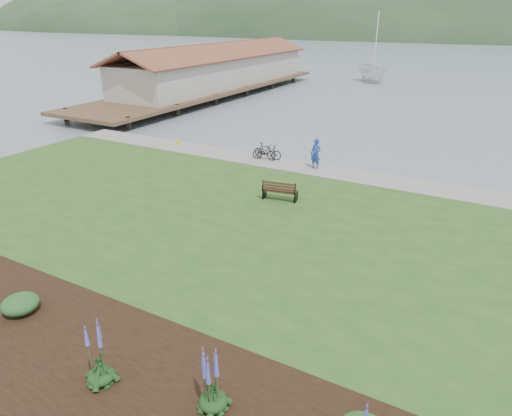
{
  "coord_description": "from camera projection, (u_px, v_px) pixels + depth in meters",
  "views": [
    {
      "loc": [
        8.95,
        -15.51,
        8.26
      ],
      "look_at": [
        1.0,
        -1.27,
        1.3
      ],
      "focal_mm": 32.0,
      "sensor_mm": 36.0,
      "label": 1
    }
  ],
  "objects": [
    {
      "name": "ground",
      "position": [
        250.0,
        221.0,
        19.71
      ],
      "size": [
        600.0,
        600.0,
        0.0
      ],
      "primitive_type": "plane",
      "color": "slate",
      "rests_on": "ground"
    },
    {
      "name": "lawn",
      "position": [
        225.0,
        235.0,
        18.02
      ],
      "size": [
        34.0,
        20.0,
        0.4
      ],
      "primitive_type": "cube",
      "color": "#29511C",
      "rests_on": "ground"
    },
    {
      "name": "shoreline_path",
      "position": [
        312.0,
        169.0,
        25.09
      ],
      "size": [
        34.0,
        2.2,
        0.03
      ],
      "primitive_type": "cube",
      "color": "gray",
      "rests_on": "lawn"
    },
    {
      "name": "garden_bed",
      "position": [
        150.0,
        390.0,
        10.33
      ],
      "size": [
        24.0,
        4.4,
        0.04
      ],
      "primitive_type": "cube",
      "color": "black",
      "rests_on": "lawn"
    },
    {
      "name": "pier_pavilion",
      "position": [
        217.0,
        70.0,
        49.74
      ],
      "size": [
        8.0,
        36.0,
        5.4
      ],
      "color": "#4C3826",
      "rests_on": "ground"
    },
    {
      "name": "park_bench",
      "position": [
        280.0,
        190.0,
        20.68
      ],
      "size": [
        1.64,
        0.9,
        0.97
      ],
      "rotation": [
        0.0,
        0.0,
        0.18
      ],
      "color": "#311E13",
      "rests_on": "lawn"
    },
    {
      "name": "person",
      "position": [
        316.0,
        151.0,
        24.7
      ],
      "size": [
        0.8,
        0.63,
        1.97
      ],
      "primitive_type": "imported",
      "rotation": [
        0.0,
        0.0,
        -0.21
      ],
      "color": "#21429A",
      "rests_on": "lawn"
    },
    {
      "name": "bicycle_a",
      "position": [
        267.0,
        152.0,
        26.51
      ],
      "size": [
        1.07,
        1.8,
        0.89
      ],
      "primitive_type": "imported",
      "rotation": [
        0.0,
        0.0,
        1.88
      ],
      "color": "black",
      "rests_on": "lawn"
    },
    {
      "name": "bicycle_b",
      "position": [
        265.0,
        151.0,
        26.56
      ],
      "size": [
        0.8,
        1.64,
        0.95
      ],
      "primitive_type": "imported",
      "rotation": [
        0.0,
        0.0,
        1.34
      ],
      "color": "black",
      "rests_on": "lawn"
    },
    {
      "name": "sailboat",
      "position": [
        372.0,
        82.0,
        59.54
      ],
      "size": [
        14.82,
        14.82,
        27.38
      ],
      "primitive_type": "imported",
      "rotation": [
        0.0,
        0.0,
        0.78
      ],
      "color": "silver",
      "rests_on": "ground"
    },
    {
      "name": "pannier",
      "position": [
        178.0,
        143.0,
        29.53
      ],
      "size": [
        0.21,
        0.29,
        0.29
      ],
      "primitive_type": "cube",
      "rotation": [
        0.0,
        0.0,
        -0.14
      ],
      "color": "yellow",
      "rests_on": "lawn"
    },
    {
      "name": "echium_0",
      "position": [
        98.0,
        358.0,
        10.26
      ],
      "size": [
        0.62,
        0.62,
        1.88
      ],
      "color": "#133514",
      "rests_on": "garden_bed"
    },
    {
      "name": "echium_1",
      "position": [
        212.0,
        381.0,
        9.55
      ],
      "size": [
        0.62,
        0.62,
        1.75
      ],
      "color": "#133514",
      "rests_on": "garden_bed"
    },
    {
      "name": "shrub_0",
      "position": [
        20.0,
        304.0,
        12.9
      ],
      "size": [
        1.03,
        1.03,
        0.51
      ],
      "primitive_type": "ellipsoid",
      "color": "#1E4C21",
      "rests_on": "garden_bed"
    }
  ]
}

